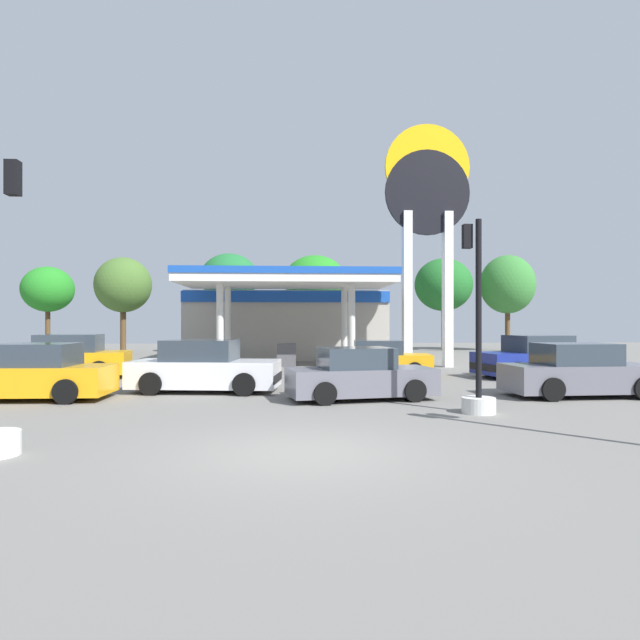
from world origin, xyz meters
TOP-DOWN VIEW (x-y plane):
  - ground_plane at (0.00, 0.00)m, footprint 90.00×90.00m
  - gas_station at (-0.25, 22.17)m, footprint 11.10×11.25m
  - station_pole_sign at (6.37, 16.62)m, footprint 4.00×0.56m
  - car_0 at (8.17, 6.32)m, footprint 4.35×2.11m
  - car_1 at (-2.73, 8.04)m, footprint 4.64×2.44m
  - car_2 at (-7.26, 6.58)m, footprint 4.35×2.03m
  - car_3 at (1.81, 6.10)m, footprint 4.24×2.37m
  - car_4 at (3.51, 12.78)m, footprint 4.02×2.03m
  - car_5 at (-8.61, 12.49)m, footprint 4.81×2.51m
  - car_6 at (9.30, 11.70)m, footprint 4.80×2.80m
  - traffic_signal_1 at (4.26, 3.67)m, footprint 0.79×0.79m
  - tree_0 at (-16.80, 30.49)m, footprint 3.49×3.49m
  - tree_1 at (-10.90, 27.86)m, footprint 3.64×3.64m
  - tree_2 at (-4.02, 27.88)m, footprint 3.78×3.78m
  - tree_3 at (1.76, 30.21)m, footprint 4.39×4.39m
  - tree_4 at (11.10, 30.48)m, footprint 4.16×4.16m
  - tree_5 at (15.70, 30.15)m, footprint 3.90×3.90m

SIDE VIEW (x-z plane):
  - ground_plane at x=0.00m, z-range 0.00..0.00m
  - car_4 at x=3.51m, z-range -0.07..1.33m
  - car_3 at x=1.81m, z-range -0.07..1.37m
  - car_0 at x=8.17m, z-range -0.07..1.46m
  - car_2 at x=-7.26m, z-range -0.07..1.48m
  - car_1 at x=-2.73m, z-range -0.08..1.52m
  - car_6 at x=9.30m, z-range -0.08..1.54m
  - car_5 at x=-8.61m, z-range -0.08..1.58m
  - traffic_signal_1 at x=4.26m, z-range -1.16..3.40m
  - gas_station at x=-0.25m, z-range 0.00..4.49m
  - tree_0 at x=-16.80m, z-range 1.38..7.31m
  - tree_1 at x=-10.90m, z-range 1.34..7.66m
  - tree_4 at x=11.10m, z-range 1.43..8.13m
  - tree_5 at x=15.70m, z-range 1.33..8.25m
  - tree_2 at x=-4.02m, z-range 1.71..8.33m
  - tree_3 at x=1.76m, z-range 1.62..8.43m
  - station_pole_sign at x=6.37m, z-range 1.50..12.90m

